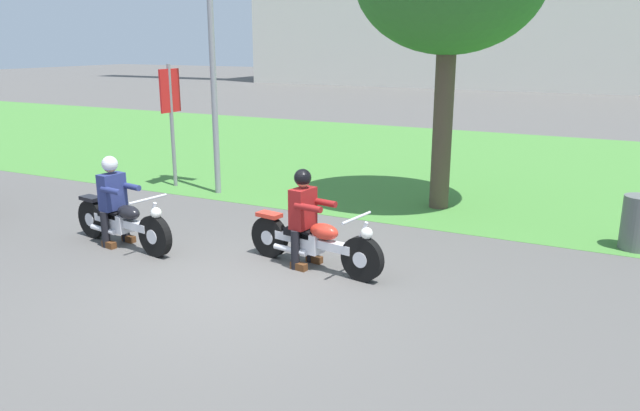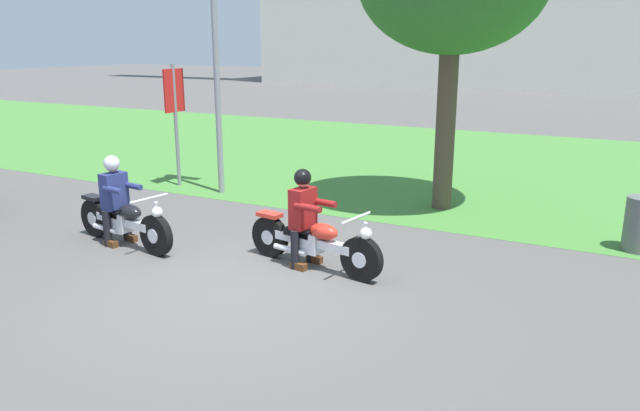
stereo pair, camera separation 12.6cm
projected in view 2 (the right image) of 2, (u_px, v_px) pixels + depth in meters
ground at (233, 287)px, 7.85m from camera, size 120.00×120.00×0.00m
grass_verge at (446, 162)px, 16.03m from camera, size 60.00×12.00×0.01m
motorcycle_lead at (314, 242)px, 8.42m from camera, size 2.18×0.70×0.86m
rider_lead at (304, 210)px, 8.41m from camera, size 0.60×0.52×1.38m
motorcycle_follow at (124, 222)px, 9.36m from camera, size 2.13×0.69×0.87m
rider_follow at (115, 193)px, 9.35m from camera, size 0.60×0.52×1.39m
streetlight_pole at (218, 0)px, 11.74m from camera, size 0.96×0.20×6.17m
sign_banner at (175, 106)px, 12.96m from camera, size 0.08×0.60×2.60m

